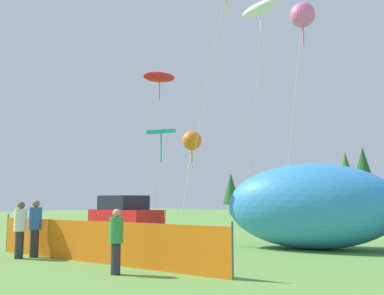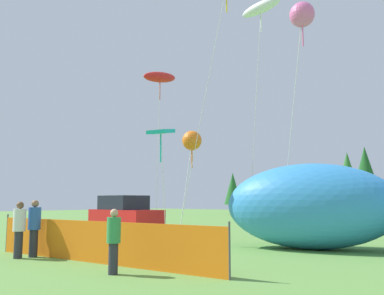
{
  "view_description": "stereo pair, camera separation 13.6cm",
  "coord_description": "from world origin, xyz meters",
  "px_view_note": "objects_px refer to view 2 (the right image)",
  "views": [
    {
      "loc": [
        11.94,
        -10.41,
        1.78
      ],
      "look_at": [
        -1.14,
        4.79,
        4.28
      ],
      "focal_mm": 40.0,
      "sensor_mm": 36.0,
      "label": 1
    },
    {
      "loc": [
        12.04,
        -10.32,
        1.78
      ],
      "look_at": [
        -1.14,
        4.79,
        4.28
      ],
      "focal_mm": 40.0,
      "sensor_mm": 36.0,
      "label": 2
    }
  ],
  "objects_px": {
    "parked_car": "(125,217)",
    "kite_pink_octopus": "(302,15)",
    "folding_chair": "(137,242)",
    "inflatable_cat": "(339,209)",
    "kite_red_lizard": "(160,78)",
    "kite_teal_diamond": "(161,133)",
    "spectator_in_grey_shirt": "(19,227)",
    "kite_orange_flower": "(192,141)",
    "spectator_in_green_shirt": "(34,226)",
    "kite_white_ghost": "(261,8)",
    "spectator_in_yellow_shirt": "(114,238)"
  },
  "relations": [
    {
      "from": "spectator_in_grey_shirt",
      "to": "kite_teal_diamond",
      "type": "relative_size",
      "value": 0.36
    },
    {
      "from": "kite_pink_octopus",
      "to": "kite_orange_flower",
      "type": "relative_size",
      "value": 1.89
    },
    {
      "from": "kite_pink_octopus",
      "to": "folding_chair",
      "type": "bearing_deg",
      "value": -116.96
    },
    {
      "from": "spectator_in_grey_shirt",
      "to": "kite_pink_octopus",
      "type": "height_order",
      "value": "kite_pink_octopus"
    },
    {
      "from": "parked_car",
      "to": "spectator_in_green_shirt",
      "type": "xyz_separation_m",
      "value": [
        3.03,
        -6.29,
        -0.0
      ]
    },
    {
      "from": "folding_chair",
      "to": "kite_red_lizard",
      "type": "xyz_separation_m",
      "value": [
        -6.48,
        7.29,
        8.18
      ]
    },
    {
      "from": "kite_white_ghost",
      "to": "spectator_in_yellow_shirt",
      "type": "bearing_deg",
      "value": -76.69
    },
    {
      "from": "kite_red_lizard",
      "to": "kite_orange_flower",
      "type": "height_order",
      "value": "kite_red_lizard"
    },
    {
      "from": "spectator_in_green_shirt",
      "to": "kite_teal_diamond",
      "type": "distance_m",
      "value": 6.54
    },
    {
      "from": "parked_car",
      "to": "inflatable_cat",
      "type": "distance_m",
      "value": 9.86
    },
    {
      "from": "inflatable_cat",
      "to": "kite_white_ghost",
      "type": "height_order",
      "value": "kite_white_ghost"
    },
    {
      "from": "spectator_in_grey_shirt",
      "to": "kite_white_ghost",
      "type": "bearing_deg",
      "value": 81.06
    },
    {
      "from": "parked_car",
      "to": "inflatable_cat",
      "type": "xyz_separation_m",
      "value": [
        9.65,
        1.95,
        0.48
      ]
    },
    {
      "from": "parked_car",
      "to": "kite_teal_diamond",
      "type": "relative_size",
      "value": 0.82
    },
    {
      "from": "kite_pink_octopus",
      "to": "kite_orange_flower",
      "type": "height_order",
      "value": "kite_pink_octopus"
    },
    {
      "from": "kite_teal_diamond",
      "to": "kite_red_lizard",
      "type": "height_order",
      "value": "kite_red_lizard"
    },
    {
      "from": "kite_teal_diamond",
      "to": "kite_orange_flower",
      "type": "distance_m",
      "value": 2.53
    },
    {
      "from": "folding_chair",
      "to": "spectator_in_yellow_shirt",
      "type": "height_order",
      "value": "spectator_in_yellow_shirt"
    },
    {
      "from": "kite_orange_flower",
      "to": "kite_pink_octopus",
      "type": "bearing_deg",
      "value": -0.32
    },
    {
      "from": "kite_red_lizard",
      "to": "kite_white_ghost",
      "type": "xyz_separation_m",
      "value": [
        5.6,
        1.77,
        3.0
      ]
    },
    {
      "from": "parked_car",
      "to": "spectator_in_grey_shirt",
      "type": "bearing_deg",
      "value": -62.36
    },
    {
      "from": "kite_teal_diamond",
      "to": "spectator_in_grey_shirt",
      "type": "bearing_deg",
      "value": -92.72
    },
    {
      "from": "folding_chair",
      "to": "inflatable_cat",
      "type": "xyz_separation_m",
      "value": [
        4.0,
        6.19,
        0.96
      ]
    },
    {
      "from": "kite_white_ghost",
      "to": "kite_red_lizard",
      "type": "bearing_deg",
      "value": -162.52
    },
    {
      "from": "kite_pink_octopus",
      "to": "kite_red_lizard",
      "type": "distance_m",
      "value": 9.57
    },
    {
      "from": "folding_chair",
      "to": "inflatable_cat",
      "type": "relative_size",
      "value": 0.1
    },
    {
      "from": "inflatable_cat",
      "to": "spectator_in_yellow_shirt",
      "type": "bearing_deg",
      "value": -124.91
    },
    {
      "from": "spectator_in_yellow_shirt",
      "to": "kite_red_lizard",
      "type": "height_order",
      "value": "kite_red_lizard"
    },
    {
      "from": "spectator_in_yellow_shirt",
      "to": "spectator_in_green_shirt",
      "type": "bearing_deg",
      "value": 175.43
    },
    {
      "from": "kite_pink_octopus",
      "to": "kite_white_ghost",
      "type": "bearing_deg",
      "value": 140.14
    },
    {
      "from": "inflatable_cat",
      "to": "kite_red_lizard",
      "type": "bearing_deg",
      "value": 153.22
    },
    {
      "from": "spectator_in_grey_shirt",
      "to": "kite_orange_flower",
      "type": "xyz_separation_m",
      "value": [
        -0.15,
        8.39,
        3.64
      ]
    },
    {
      "from": "kite_pink_octopus",
      "to": "kite_white_ghost",
      "type": "distance_m",
      "value": 5.65
    },
    {
      "from": "parked_car",
      "to": "kite_teal_diamond",
      "type": "xyz_separation_m",
      "value": [
        3.24,
        -0.85,
        3.62
      ]
    },
    {
      "from": "inflatable_cat",
      "to": "spectator_in_green_shirt",
      "type": "distance_m",
      "value": 10.58
    },
    {
      "from": "spectator_in_grey_shirt",
      "to": "kite_orange_flower",
      "type": "distance_m",
      "value": 9.15
    },
    {
      "from": "spectator_in_green_shirt",
      "to": "kite_pink_octopus",
      "type": "relative_size",
      "value": 0.19
    },
    {
      "from": "kite_teal_diamond",
      "to": "kite_red_lizard",
      "type": "distance_m",
      "value": 6.95
    },
    {
      "from": "kite_pink_octopus",
      "to": "kite_red_lizard",
      "type": "xyz_separation_m",
      "value": [
        -9.45,
        1.44,
        -0.39
      ]
    },
    {
      "from": "parked_car",
      "to": "spectator_in_yellow_shirt",
      "type": "relative_size",
      "value": 2.5
    },
    {
      "from": "inflatable_cat",
      "to": "kite_teal_diamond",
      "type": "height_order",
      "value": "kite_teal_diamond"
    },
    {
      "from": "folding_chair",
      "to": "inflatable_cat",
      "type": "distance_m",
      "value": 7.43
    },
    {
      "from": "parked_car",
      "to": "folding_chair",
      "type": "height_order",
      "value": "parked_car"
    },
    {
      "from": "kite_pink_octopus",
      "to": "kite_red_lizard",
      "type": "relative_size",
      "value": 1.03
    },
    {
      "from": "spectator_in_yellow_shirt",
      "to": "kite_red_lizard",
      "type": "distance_m",
      "value": 14.98
    },
    {
      "from": "kite_teal_diamond",
      "to": "kite_orange_flower",
      "type": "bearing_deg",
      "value": 99.86
    },
    {
      "from": "parked_car",
      "to": "kite_white_ghost",
      "type": "height_order",
      "value": "kite_white_ghost"
    },
    {
      "from": "spectator_in_yellow_shirt",
      "to": "kite_pink_octopus",
      "type": "relative_size",
      "value": 0.16
    },
    {
      "from": "parked_car",
      "to": "kite_pink_octopus",
      "type": "relative_size",
      "value": 0.41
    },
    {
      "from": "spectator_in_grey_shirt",
      "to": "kite_red_lizard",
      "type": "relative_size",
      "value": 0.19
    }
  ]
}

